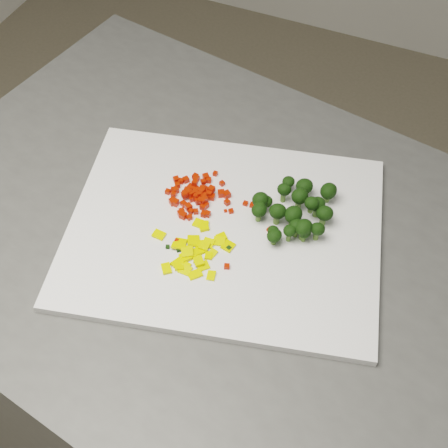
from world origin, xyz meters
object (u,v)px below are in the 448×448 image
at_px(counter_block, 222,366).
at_px(broccoli_pile, 300,207).
at_px(carrot_pile, 198,189).
at_px(pepper_pile, 193,249).
at_px(cutting_board, 224,231).

relative_size(counter_block, broccoli_pile, 8.27).
xyz_separation_m(carrot_pile, pepper_pile, (0.04, -0.10, -0.01)).
relative_size(counter_block, pepper_pile, 8.55).
relative_size(cutting_board, broccoli_pile, 3.75).
bearing_deg(cutting_board, pepper_pile, -111.52).
distance_m(carrot_pile, pepper_pile, 0.11).
height_order(cutting_board, broccoli_pile, broccoli_pile).
distance_m(counter_block, broccoli_pile, 0.51).
relative_size(cutting_board, pepper_pile, 3.88).
bearing_deg(counter_block, pepper_pile, -115.98).
height_order(counter_block, pepper_pile, pepper_pile).
xyz_separation_m(counter_block, pepper_pile, (-0.02, -0.05, 0.47)).
height_order(cutting_board, carrot_pile, carrot_pile).
distance_m(cutting_board, broccoli_pile, 0.12).
distance_m(pepper_pile, broccoli_pile, 0.17).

